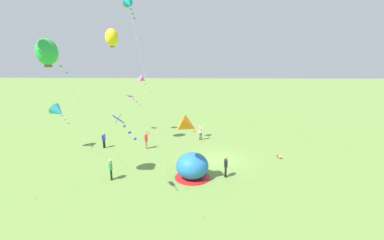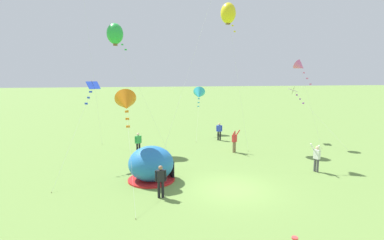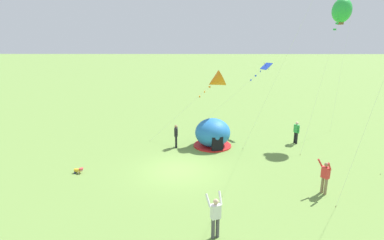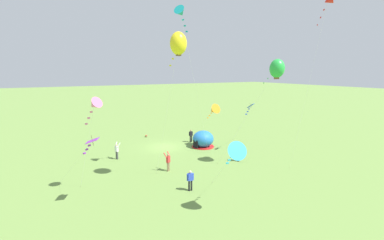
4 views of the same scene
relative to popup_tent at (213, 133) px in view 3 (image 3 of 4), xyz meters
name	(u,v)px [view 3 (image 3 of 4)]	position (x,y,z in m)	size (l,w,h in m)	color
ground_plane	(179,170)	(4.29, -2.28, -1.00)	(300.00, 300.00, 0.00)	olive
popup_tent	(213,133)	(0.00, 0.00, 0.00)	(2.81, 2.81, 2.10)	#2672BF
toddler_crawling	(79,170)	(4.78, -8.25, -0.82)	(0.28, 0.55, 0.32)	gold
person_arms_raised	(215,215)	(10.70, -0.49, 0.00)	(0.62, 0.71, 1.89)	#4C4C51
person_center_field	(296,131)	(-0.65, 6.39, -0.03)	(0.55, 0.37, 1.72)	black
person_flying_kite	(325,176)	(7.10, 5.33, 0.00)	(0.72, 0.66, 1.89)	#8C7251
person_watching_sky	(176,135)	(0.31, -2.70, -0.03)	(0.59, 0.24, 1.72)	black
kite_blue	(263,69)	(-3.75, 4.27, 4.36)	(2.29, 5.93, 5.92)	silver
kite_orange	(215,81)	(-1.37, 0.22, 3.68)	(1.38, 5.95, 5.51)	silver
kite_green	(342,11)	(-2.30, 9.47, 8.77)	(4.77, 4.22, 10.65)	silver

